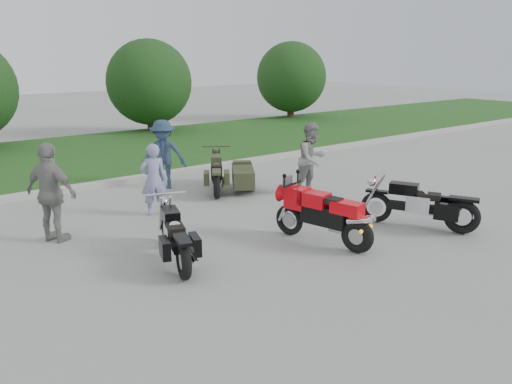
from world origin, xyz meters
TOP-DOWN VIEW (x-y plane):
  - ground at (0.00, 0.00)m, footprint 80.00×80.00m
  - curb at (0.00, 6.00)m, footprint 60.00×0.30m
  - grass_strip at (0.00, 10.15)m, footprint 60.00×8.00m
  - tree_mid_right at (4.00, 13.50)m, footprint 3.60×3.60m
  - tree_far_right at (12.00, 13.50)m, footprint 3.60×3.60m
  - sportbike_red at (0.72, -0.43)m, footprint 0.72×2.03m
  - cruiser_left at (-1.85, 0.45)m, footprint 0.78×2.09m
  - cruiser_right at (2.89, -1.01)m, footprint 1.21×2.11m
  - cruiser_sidecar at (1.46, 3.61)m, footprint 1.73×2.05m
  - person_stripe at (-0.97, 3.03)m, footprint 0.64×0.50m
  - person_grey at (2.85, 2.18)m, footprint 0.91×0.73m
  - person_denim at (0.22, 4.90)m, footprint 1.32×1.20m
  - person_back at (-3.15, 2.69)m, footprint 0.95×1.17m

SIDE VIEW (x-z plane):
  - ground at x=0.00m, z-range 0.00..0.00m
  - grass_strip at x=0.00m, z-range 0.00..0.14m
  - curb at x=0.00m, z-range 0.00..0.15m
  - cruiser_sidecar at x=1.46m, z-range -0.03..0.82m
  - cruiser_left at x=-1.85m, z-range 0.01..0.84m
  - cruiser_right at x=2.89m, z-range 0.01..0.90m
  - sportbike_red at x=0.72m, z-range 0.09..1.06m
  - person_stripe at x=-0.97m, z-range 0.00..1.56m
  - person_denim at x=0.22m, z-range 0.00..1.77m
  - person_grey at x=2.85m, z-range 0.00..1.79m
  - person_back at x=-3.15m, z-range 0.00..1.86m
  - tree_mid_right at x=4.00m, z-range 0.19..4.19m
  - tree_far_right at x=12.00m, z-range 0.19..4.19m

